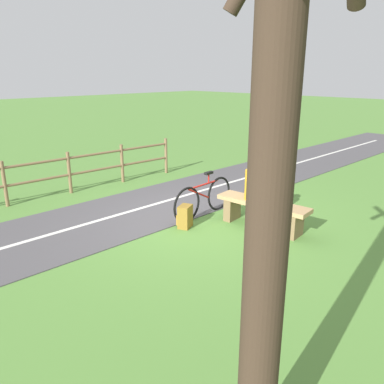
# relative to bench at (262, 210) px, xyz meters

# --- Properties ---
(ground_plane) EXTENTS (80.00, 80.00, 0.00)m
(ground_plane) POSITION_rel_bench_xyz_m (1.24, 0.57, -0.36)
(ground_plane) COLOR #548438
(bench) EXTENTS (1.81, 0.59, 0.52)m
(bench) POSITION_rel_bench_xyz_m (0.00, 0.00, 0.00)
(bench) COLOR #A88456
(bench) RESTS_ON ground_plane
(person_seated) EXTENTS (0.38, 0.38, 0.77)m
(person_seated) POSITION_rel_bench_xyz_m (0.20, 0.02, 0.50)
(person_seated) COLOR orange
(person_seated) RESTS_ON bench
(bicycle) EXTENTS (0.13, 1.71, 0.90)m
(bicycle) POSITION_rel_bench_xyz_m (1.19, 0.33, 0.02)
(bicycle) COLOR black
(bicycle) RESTS_ON ground_plane
(backpack) EXTENTS (0.32, 0.34, 0.43)m
(backpack) POSITION_rel_bench_xyz_m (1.03, 1.01, -0.15)
(backpack) COLOR olive
(backpack) RESTS_ON ground_plane
(tree_far_left) EXTENTS (1.11, 1.13, 4.21)m
(tree_far_left) POSITION_rel_bench_xyz_m (-2.64, 3.84, 1.48)
(tree_far_left) COLOR #38281E
(tree_far_left) RESTS_ON ground_plane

